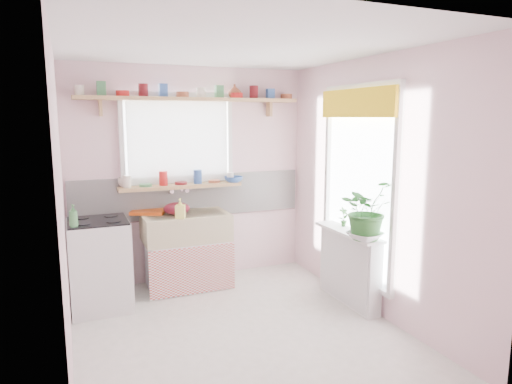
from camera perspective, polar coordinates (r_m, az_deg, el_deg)
name	(u,v)px	position (r m, az deg, el deg)	size (l,w,h in m)	color
room	(268,169)	(4.94, 1.47, 2.93)	(3.20, 3.20, 3.20)	white
sink_unit	(187,250)	(5.27, -8.67, -7.18)	(0.95, 0.65, 1.11)	white
cooker	(100,264)	(4.90, -18.92, -8.54)	(0.58, 0.58, 0.93)	white
radiator_ledge	(349,266)	(4.89, 11.57, -9.02)	(0.22, 0.95, 0.78)	white
windowsill	(181,186)	(5.30, -9.35, 0.73)	(1.40, 0.22, 0.04)	tan
pine_shelf	(192,99)	(5.27, -8.00, 11.41)	(2.52, 0.24, 0.04)	tan
shelf_crockery	(188,92)	(5.26, -8.48, 12.21)	(2.47, 0.11, 0.12)	silver
sill_crockery	(179,180)	(5.28, -9.56, 1.52)	(1.35, 0.11, 0.12)	silver
dish_tray	(149,212)	(5.29, -13.28, -2.40)	(0.37, 0.28, 0.04)	#DB5313
colander	(177,208)	(5.16, -9.89, -2.04)	(0.30, 0.30, 0.13)	maroon
jade_plant	(367,209)	(4.43, 13.70, -2.14)	(0.52, 0.45, 0.57)	#296729
fruit_bowl	(365,236)	(4.44, 13.47, -5.39)	(0.32, 0.32, 0.08)	silver
herb_pot	(344,217)	(4.93, 10.90, -3.06)	(0.11, 0.07, 0.21)	#2E6026
soap_bottle_sink	(180,208)	(4.94, -9.45, -2.05)	(0.10, 0.10, 0.22)	#FFFB71
sill_cup	(124,182)	(5.24, -16.13, 1.20)	(0.14, 0.14, 0.11)	beige
sill_bowl	(234,179)	(5.41, -2.82, 1.60)	(0.22, 0.22, 0.07)	#3661B0
shelf_vase	(235,91)	(5.49, -2.68, 12.46)	(0.16, 0.16, 0.16)	brown
cooker_bottle	(73,216)	(4.54, -21.87, -2.79)	(0.08, 0.08, 0.21)	#44894C
fruit	(365,230)	(4.43, 13.51, -4.60)	(0.20, 0.14, 0.10)	orange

